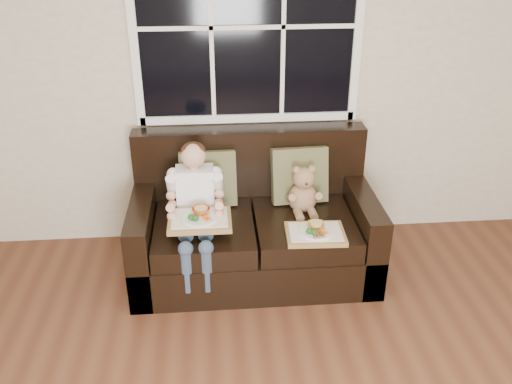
{
  "coord_description": "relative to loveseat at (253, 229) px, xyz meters",
  "views": [
    {
      "loc": [
        -0.35,
        -1.35,
        2.33
      ],
      "look_at": [
        -0.07,
        1.85,
        0.69
      ],
      "focal_mm": 38.0,
      "sensor_mm": 36.0,
      "label": 1
    }
  ],
  "objects": [
    {
      "name": "room_walls",
      "position": [
        0.08,
        -2.02,
        1.28
      ],
      "size": [
        4.52,
        5.02,
        2.71
      ],
      "color": "beige",
      "rests_on": "ground"
    },
    {
      "name": "tray_left",
      "position": [
        -0.37,
        -0.29,
        0.27
      ],
      "size": [
        0.41,
        0.31,
        0.09
      ],
      "rotation": [
        0.0,
        0.0,
        -0.0
      ],
      "color": "#A27F49",
      "rests_on": "child"
    },
    {
      "name": "loveseat",
      "position": [
        0.0,
        0.0,
        0.0
      ],
      "size": [
        1.7,
        0.92,
        0.96
      ],
      "color": "black",
      "rests_on": "ground"
    },
    {
      "name": "window_back",
      "position": [
        0.0,
        0.46,
        1.34
      ],
      "size": [
        1.62,
        0.04,
        1.37
      ],
      "color": "black",
      "rests_on": "room_walls"
    },
    {
      "name": "child",
      "position": [
        -0.4,
        -0.12,
        0.33
      ],
      "size": [
        0.37,
        0.59,
        0.84
      ],
      "color": "white",
      "rests_on": "loveseat"
    },
    {
      "name": "pillow_left",
      "position": [
        -0.31,
        0.15,
        0.34
      ],
      "size": [
        0.41,
        0.2,
        0.41
      ],
      "rotation": [
        -0.21,
        0.0,
        0.05
      ],
      "color": "brown",
      "rests_on": "loveseat"
    },
    {
      "name": "teddy_bear",
      "position": [
        0.35,
        -0.01,
        0.28
      ],
      "size": [
        0.22,
        0.27,
        0.36
      ],
      "rotation": [
        0.0,
        0.0,
        0.05
      ],
      "color": "#997151",
      "rests_on": "loveseat"
    },
    {
      "name": "tray_right",
      "position": [
        0.38,
        -0.37,
        0.17
      ],
      "size": [
        0.4,
        0.31,
        0.09
      ],
      "rotation": [
        0.0,
        0.0,
        -0.04
      ],
      "color": "#A27F49",
      "rests_on": "loveseat"
    },
    {
      "name": "pillow_right",
      "position": [
        0.35,
        0.15,
        0.34
      ],
      "size": [
        0.42,
        0.21,
        0.42
      ],
      "rotation": [
        -0.21,
        0.0,
        0.08
      ],
      "color": "brown",
      "rests_on": "loveseat"
    }
  ]
}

